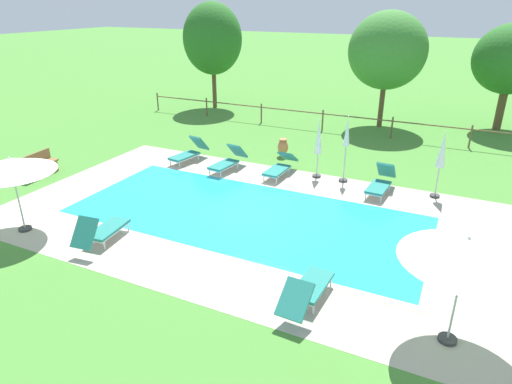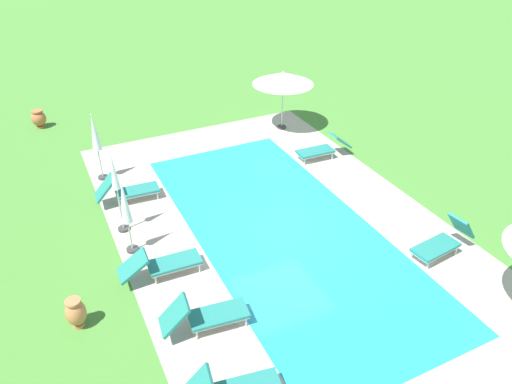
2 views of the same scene
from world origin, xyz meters
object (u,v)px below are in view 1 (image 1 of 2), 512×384
(sun_lounger_north_far, at_px, (280,166))
(patio_umbrella_closed_row_west, at_px, (346,139))
(patio_umbrella_open_foreground, at_px, (467,250))
(wooden_bench_lawn_side, at_px, (38,164))
(patio_umbrella_open_by_bench, at_px, (11,165))
(patio_umbrella_closed_row_centre, at_px, (442,154))
(tree_east_mid, at_px, (213,39))
(sun_lounger_north_near_steps, at_px, (189,152))
(sun_lounger_south_near_corner, at_px, (228,161))
(patio_umbrella_closed_row_mid_west, at_px, (319,140))
(tree_centre, at_px, (387,51))
(sun_lounger_south_mid, at_px, (102,230))
(tree_west_mid, at_px, (511,59))
(sun_lounger_north_end, at_px, (381,182))
(sun_lounger_north_mid, at_px, (307,289))
(terracotta_urn_by_tree, at_px, (283,147))

(sun_lounger_north_far, relative_size, patio_umbrella_closed_row_west, 0.83)
(patio_umbrella_open_foreground, xyz_separation_m, wooden_bench_lawn_side, (-14.61, 2.85, -1.59))
(patio_umbrella_open_by_bench, distance_m, patio_umbrella_closed_row_centre, 12.96)
(tree_east_mid, bearing_deg, sun_lounger_north_near_steps, -65.43)
(sun_lounger_north_near_steps, xyz_separation_m, patio_umbrella_open_foreground, (10.44, -6.69, 1.66))
(sun_lounger_south_near_corner, distance_m, patio_umbrella_closed_row_mid_west, 3.61)
(sun_lounger_south_near_corner, relative_size, wooden_bench_lawn_side, 1.29)
(sun_lounger_south_near_corner, bearing_deg, tree_centre, 66.91)
(sun_lounger_south_mid, distance_m, tree_west_mid, 20.56)
(sun_lounger_south_mid, height_order, patio_umbrella_closed_row_west, patio_umbrella_closed_row_west)
(sun_lounger_north_end, distance_m, sun_lounger_south_near_corner, 5.81)
(sun_lounger_north_near_steps, height_order, patio_umbrella_closed_row_mid_west, patio_umbrella_closed_row_mid_west)
(sun_lounger_north_near_steps, distance_m, sun_lounger_south_near_corner, 1.96)
(sun_lounger_north_mid, distance_m, patio_umbrella_closed_row_west, 7.58)
(tree_east_mid, bearing_deg, patio_umbrella_open_by_bench, -78.66)
(patio_umbrella_closed_row_centre, xyz_separation_m, wooden_bench_lawn_side, (-13.68, -4.40, -1.07))
(patio_umbrella_closed_row_west, relative_size, patio_umbrella_closed_row_centre, 1.06)
(patio_umbrella_open_foreground, height_order, wooden_bench_lawn_side, patio_umbrella_open_foreground)
(sun_lounger_north_near_steps, xyz_separation_m, tree_west_mid, (11.49, 11.09, 3.09))
(patio_umbrella_open_by_bench, bearing_deg, sun_lounger_north_mid, 2.19)
(wooden_bench_lawn_side, bearing_deg, sun_lounger_south_near_corner, 30.53)
(sun_lounger_south_near_corner, xyz_separation_m, terracotta_urn_by_tree, (1.27, 2.51, 0.02))
(sun_lounger_north_near_steps, relative_size, sun_lounger_south_mid, 1.03)
(terracotta_urn_by_tree, relative_size, tree_west_mid, 0.15)
(sun_lounger_north_end, height_order, tree_west_mid, tree_west_mid)
(sun_lounger_south_mid, relative_size, tree_east_mid, 0.31)
(sun_lounger_south_mid, distance_m, patio_umbrella_closed_row_centre, 10.76)
(patio_umbrella_closed_row_mid_west, bearing_deg, sun_lounger_south_mid, -116.63)
(sun_lounger_north_mid, distance_m, patio_umbrella_closed_row_centre, 7.68)
(sun_lounger_north_far, height_order, sun_lounger_south_near_corner, sun_lounger_south_near_corner)
(patio_umbrella_closed_row_mid_west, bearing_deg, wooden_bench_lawn_side, -154.95)
(sun_lounger_north_end, distance_m, wooden_bench_lawn_side, 12.56)
(tree_east_mid, bearing_deg, sun_lounger_north_end, -37.25)
(sun_lounger_south_mid, relative_size, tree_centre, 0.33)
(patio_umbrella_open_foreground, xyz_separation_m, tree_centre, (-4.52, 15.76, 1.76))
(sun_lounger_north_far, distance_m, terracotta_urn_by_tree, 2.30)
(sun_lounger_north_end, height_order, patio_umbrella_closed_row_centre, patio_umbrella_closed_row_centre)
(sun_lounger_south_near_corner, distance_m, patio_umbrella_closed_row_west, 4.62)
(sun_lounger_south_near_corner, relative_size, tree_centre, 0.34)
(sun_lounger_north_end, height_order, wooden_bench_lawn_side, sun_lounger_north_end)
(patio_umbrella_open_foreground, bearing_deg, sun_lounger_south_mid, -179.94)
(patio_umbrella_closed_row_mid_west, height_order, tree_centre, tree_centre)
(patio_umbrella_open_foreground, distance_m, wooden_bench_lawn_side, 14.97)
(sun_lounger_north_near_steps, relative_size, tree_west_mid, 0.38)
(sun_lounger_north_end, distance_m, patio_umbrella_open_by_bench, 11.40)
(terracotta_urn_by_tree, relative_size, tree_centre, 0.13)
(patio_umbrella_open_by_bench, relative_size, tree_east_mid, 0.38)
(tree_west_mid, relative_size, tree_east_mid, 0.85)
(tree_east_mid, bearing_deg, tree_west_mid, 6.90)
(sun_lounger_north_near_steps, distance_m, sun_lounger_north_far, 4.01)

